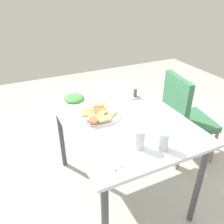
# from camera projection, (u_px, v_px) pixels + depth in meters

# --- Properties ---
(ground_plane) EXTENTS (6.00, 6.00, 0.00)m
(ground_plane) POSITION_uv_depth(u_px,v_px,m) (119.00, 188.00, 2.04)
(ground_plane) COLOR #B1ADA7
(dining_table) EXTENTS (1.13, 0.83, 0.75)m
(dining_table) POSITION_uv_depth(u_px,v_px,m) (120.00, 126.00, 1.71)
(dining_table) COLOR silver
(dining_table) RESTS_ON ground_plane
(dining_chair) EXTENTS (0.48, 0.49, 0.89)m
(dining_chair) POSITION_uv_depth(u_px,v_px,m) (184.00, 115.00, 2.19)
(dining_chair) COLOR #387750
(dining_chair) RESTS_ON ground_plane
(pide_platter) EXTENTS (0.33, 0.33, 0.04)m
(pide_platter) POSITION_uv_depth(u_px,v_px,m) (99.00, 114.00, 1.67)
(pide_platter) COLOR white
(pide_platter) RESTS_ON dining_table
(salad_plate_greens) EXTENTS (0.23, 0.23, 0.04)m
(salad_plate_greens) POSITION_uv_depth(u_px,v_px,m) (74.00, 99.00, 1.88)
(salad_plate_greens) COLOR white
(salad_plate_greens) RESTS_ON dining_table
(soda_can) EXTENTS (0.09, 0.09, 0.12)m
(soda_can) POSITION_uv_depth(u_px,v_px,m) (139.00, 139.00, 1.32)
(soda_can) COLOR silver
(soda_can) RESTS_ON dining_table
(drinking_glass) EXTENTS (0.07, 0.07, 0.11)m
(drinking_glass) POSITION_uv_depth(u_px,v_px,m) (163.00, 141.00, 1.32)
(drinking_glass) COLOR silver
(drinking_glass) RESTS_ON dining_table
(paper_napkin) EXTENTS (0.19, 0.19, 0.00)m
(paper_napkin) POSITION_uv_depth(u_px,v_px,m) (109.00, 159.00, 1.26)
(paper_napkin) COLOR white
(paper_napkin) RESTS_ON dining_table
(fork) EXTENTS (0.20, 0.03, 0.00)m
(fork) POSITION_uv_depth(u_px,v_px,m) (106.00, 159.00, 1.26)
(fork) COLOR silver
(fork) RESTS_ON paper_napkin
(spoon) EXTENTS (0.18, 0.04, 0.00)m
(spoon) POSITION_uv_depth(u_px,v_px,m) (112.00, 157.00, 1.27)
(spoon) COLOR silver
(spoon) RESTS_ON paper_napkin
(condiment_caddy) EXTENTS (0.10, 0.10, 0.09)m
(condiment_caddy) POSITION_uv_depth(u_px,v_px,m) (134.00, 94.00, 1.93)
(condiment_caddy) COLOR #B2B2B7
(condiment_caddy) RESTS_ON dining_table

